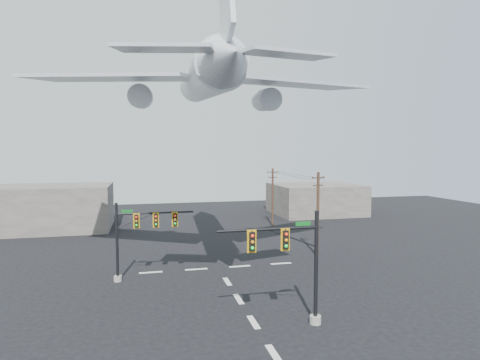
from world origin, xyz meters
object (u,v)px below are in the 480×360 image
object	(u,v)px
signal_mast_far	(137,236)
airliner	(205,79)
signal_mast_near	(296,265)
utility_pole_b	(273,196)
utility_pole_a	(318,212)

from	to	relation	value
signal_mast_far	airliner	xyz separation A→B (m)	(6.05, 2.55, 13.32)
signal_mast_near	utility_pole_b	size ratio (longest dim) A/B	0.85
utility_pole_b	airliner	size ratio (longest dim) A/B	0.25
signal_mast_near	utility_pole_a	xyz separation A→B (m)	(8.18, 14.89, 0.71)
utility_pole_a	airliner	size ratio (longest dim) A/B	0.26
signal_mast_far	signal_mast_near	bearing A→B (deg)	-50.07
signal_mast_near	utility_pole_b	xyz separation A→B (m)	(8.94, 31.79, 0.57)
signal_mast_near	airliner	size ratio (longest dim) A/B	0.21
signal_mast_near	signal_mast_far	distance (m)	14.64
airliner	utility_pole_a	bearing A→B (deg)	-81.63
signal_mast_far	utility_pole_a	world-z (taller)	utility_pole_a
airliner	signal_mast_near	bearing A→B (deg)	-163.49
signal_mast_near	utility_pole_b	bearing A→B (deg)	74.30
utility_pole_b	airliner	xyz separation A→B (m)	(-12.29, -18.01, 12.66)
signal_mast_near	airliner	distance (m)	19.39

